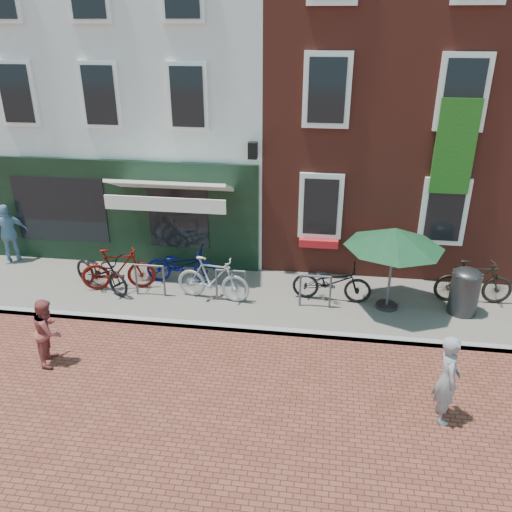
# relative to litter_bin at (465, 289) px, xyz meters

# --- Properties ---
(ground) EXTENTS (80.00, 80.00, 0.00)m
(ground) POSITION_rel_litter_bin_xyz_m (-3.87, -1.42, -0.71)
(ground) COLOR brown
(sidewalk) EXTENTS (24.00, 3.00, 0.10)m
(sidewalk) POSITION_rel_litter_bin_xyz_m (-2.87, 0.08, -0.66)
(sidewalk) COLOR slate
(sidewalk) RESTS_ON ground
(building_stucco) EXTENTS (8.00, 8.00, 9.00)m
(building_stucco) POSITION_rel_litter_bin_xyz_m (-8.87, 5.58, 3.79)
(building_stucco) COLOR silver
(building_stucco) RESTS_ON ground
(building_brick_mid) EXTENTS (6.00, 8.00, 10.00)m
(building_brick_mid) POSITION_rel_litter_bin_xyz_m (-1.87, 5.58, 4.29)
(building_brick_mid) COLOR maroon
(building_brick_mid) RESTS_ON ground
(litter_bin) EXTENTS (0.65, 0.65, 1.19)m
(litter_bin) POSITION_rel_litter_bin_xyz_m (0.00, 0.00, 0.00)
(litter_bin) COLOR #343436
(litter_bin) RESTS_ON sidewalk
(parasol) EXTENTS (2.23, 2.23, 2.10)m
(parasol) POSITION_rel_litter_bin_xyz_m (-1.69, -0.01, 1.24)
(parasol) COLOR #4C4C4F
(parasol) RESTS_ON sidewalk
(woman) EXTENTS (0.39, 0.60, 1.63)m
(woman) POSITION_rel_litter_bin_xyz_m (-1.07, -3.57, 0.10)
(woman) COLOR gray
(woman) RESTS_ON ground
(boy) EXTENTS (0.67, 0.78, 1.40)m
(boy) POSITION_rel_litter_bin_xyz_m (-8.49, -2.97, -0.02)
(boy) COLOR #98433F
(boy) RESTS_ON ground
(cafe_person) EXTENTS (1.01, 0.92, 1.66)m
(cafe_person) POSITION_rel_litter_bin_xyz_m (-11.85, 1.18, 0.21)
(cafe_person) COLOR #6A91AD
(cafe_person) RESTS_ON sidewalk
(bicycle_0) EXTENTS (1.96, 1.42, 0.98)m
(bicycle_0) POSITION_rel_litter_bin_xyz_m (-8.67, -0.09, -0.12)
(bicycle_0) COLOR black
(bicycle_0) RESTS_ON sidewalk
(bicycle_1) EXTENTS (1.88, 0.95, 1.09)m
(bicycle_1) POSITION_rel_litter_bin_xyz_m (-8.25, -0.01, -0.07)
(bicycle_1) COLOR #5B0904
(bicycle_1) RESTS_ON sidewalk
(bicycle_2) EXTENTS (1.87, 0.65, 0.98)m
(bicycle_2) POSITION_rel_litter_bin_xyz_m (-6.79, 0.55, -0.12)
(bicycle_2) COLOR #080856
(bicycle_2) RESTS_ON sidewalk
(bicycle_3) EXTENTS (1.87, 0.75, 1.09)m
(bicycle_3) POSITION_rel_litter_bin_xyz_m (-5.81, -0.18, -0.07)
(bicycle_3) COLOR #959497
(bicycle_3) RESTS_ON sidewalk
(bicycle_4) EXTENTS (1.90, 0.75, 0.98)m
(bicycle_4) POSITION_rel_litter_bin_xyz_m (-3.00, 0.17, -0.12)
(bicycle_4) COLOR black
(bicycle_4) RESTS_ON sidewalk
(bicycle_5) EXTENTS (1.83, 0.59, 1.09)m
(bicycle_5) POSITION_rel_litter_bin_xyz_m (0.33, 0.53, -0.07)
(bicycle_5) COLOR black
(bicycle_5) RESTS_ON sidewalk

